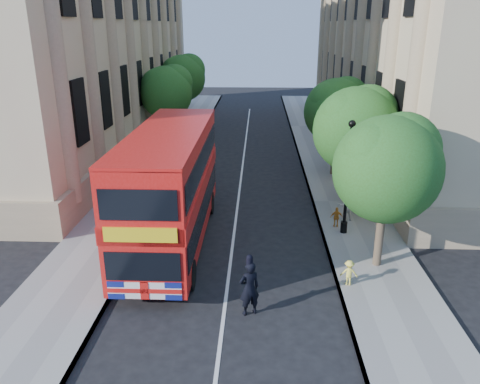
# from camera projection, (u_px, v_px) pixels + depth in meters

# --- Properties ---
(ground) EXTENTS (120.00, 120.00, 0.00)m
(ground) POSITION_uv_depth(u_px,v_px,m) (225.00, 306.00, 15.92)
(ground) COLOR black
(ground) RESTS_ON ground
(pavement_right) EXTENTS (3.50, 80.00, 0.12)m
(pavement_right) POSITION_uv_depth(u_px,v_px,m) (345.00, 202.00, 25.09)
(pavement_right) COLOR gray
(pavement_right) RESTS_ON ground
(pavement_left) EXTENTS (3.50, 80.00, 0.12)m
(pavement_left) POSITION_uv_depth(u_px,v_px,m) (133.00, 199.00, 25.53)
(pavement_left) COLOR gray
(pavement_left) RESTS_ON ground
(building_right) EXTENTS (12.00, 38.00, 18.00)m
(building_right) POSITION_uv_depth(u_px,v_px,m) (430.00, 26.00, 34.96)
(building_right) COLOR tan
(building_right) RESTS_ON ground
(building_left) EXTENTS (12.00, 38.00, 18.00)m
(building_left) POSITION_uv_depth(u_px,v_px,m) (67.00, 26.00, 36.02)
(building_left) COLOR tan
(building_left) RESTS_ON ground
(tree_right_near) EXTENTS (4.00, 4.00, 6.08)m
(tree_right_near) POSITION_uv_depth(u_px,v_px,m) (388.00, 163.00, 17.12)
(tree_right_near) COLOR #473828
(tree_right_near) RESTS_ON ground
(tree_right_mid) EXTENTS (4.20, 4.20, 6.37)m
(tree_right_mid) POSITION_uv_depth(u_px,v_px,m) (357.00, 125.00, 22.70)
(tree_right_mid) COLOR #473828
(tree_right_mid) RESTS_ON ground
(tree_right_far) EXTENTS (4.00, 4.00, 6.15)m
(tree_right_far) POSITION_uv_depth(u_px,v_px,m) (338.00, 108.00, 28.40)
(tree_right_far) COLOR #473828
(tree_right_far) RESTS_ON ground
(tree_left_far) EXTENTS (4.00, 4.00, 6.30)m
(tree_left_far) POSITION_uv_depth(u_px,v_px,m) (167.00, 90.00, 35.39)
(tree_left_far) COLOR #473828
(tree_left_far) RESTS_ON ground
(tree_left_back) EXTENTS (4.20, 4.20, 6.65)m
(tree_left_back) POSITION_uv_depth(u_px,v_px,m) (183.00, 75.00, 42.83)
(tree_left_back) COLOR #473828
(tree_left_back) RESTS_ON ground
(lamp_post) EXTENTS (0.32, 0.32, 5.16)m
(lamp_post) POSITION_uv_depth(u_px,v_px,m) (347.00, 183.00, 20.53)
(lamp_post) COLOR black
(lamp_post) RESTS_ON pavement_right
(double_decker_bus) EXTENTS (2.87, 10.64, 4.91)m
(double_decker_bus) POSITION_uv_depth(u_px,v_px,m) (171.00, 185.00, 19.65)
(double_decker_bus) COLOR red
(double_decker_bus) RESTS_ON ground
(box_van) EXTENTS (2.12, 4.58, 2.55)m
(box_van) POSITION_uv_depth(u_px,v_px,m) (187.00, 173.00, 26.07)
(box_van) COLOR black
(box_van) RESTS_ON ground
(police_constable) EXTENTS (0.83, 0.71, 1.92)m
(police_constable) POSITION_uv_depth(u_px,v_px,m) (249.00, 288.00, 15.19)
(police_constable) COLOR black
(police_constable) RESTS_ON ground
(woman_pedestrian) EXTENTS (0.90, 0.79, 1.57)m
(woman_pedestrian) POSITION_uv_depth(u_px,v_px,m) (345.00, 205.00, 22.41)
(woman_pedestrian) COLOR silver
(woman_pedestrian) RESTS_ON pavement_right
(child_a) EXTENTS (0.58, 0.25, 0.97)m
(child_a) POSITION_uv_depth(u_px,v_px,m) (337.00, 217.00, 21.75)
(child_a) COLOR orange
(child_a) RESTS_ON pavement_right
(child_b) EXTENTS (0.65, 0.42, 0.96)m
(child_b) POSITION_uv_depth(u_px,v_px,m) (349.00, 273.00, 16.87)
(child_b) COLOR #F5E753
(child_b) RESTS_ON pavement_right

